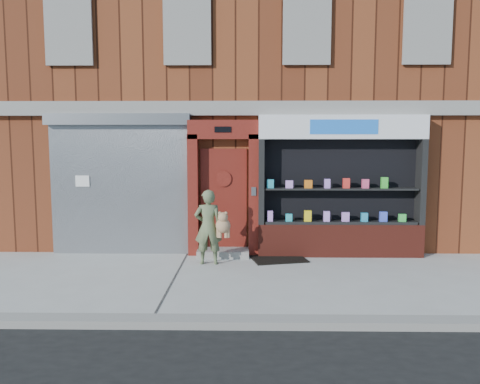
{
  "coord_description": "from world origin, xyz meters",
  "views": [
    {
      "loc": [
        -0.23,
        -8.12,
        2.44
      ],
      "look_at": [
        -0.38,
        1.0,
        1.46
      ],
      "focal_mm": 35.0,
      "sensor_mm": 36.0,
      "label": 1
    }
  ],
  "objects": [
    {
      "name": "ground",
      "position": [
        0.0,
        0.0,
        0.0
      ],
      "size": [
        80.0,
        80.0,
        0.0
      ],
      "primitive_type": "plane",
      "color": "#9E9E99",
      "rests_on": "ground"
    },
    {
      "name": "red_door_bay",
      "position": [
        -0.75,
        1.86,
        1.46
      ],
      "size": [
        1.52,
        0.58,
        2.9
      ],
      "color": "#53130E",
      "rests_on": "ground"
    },
    {
      "name": "doormat",
      "position": [
        0.42,
        1.42,
        0.01
      ],
      "size": [
        1.23,
        0.99,
        0.03
      ],
      "primitive_type": "cube",
      "rotation": [
        0.0,
        0.0,
        0.23
      ],
      "color": "black",
      "rests_on": "ground"
    },
    {
      "name": "pharmacy_bay",
      "position": [
        1.75,
        1.81,
        1.37
      ],
      "size": [
        3.5,
        0.41,
        3.0
      ],
      "color": "maroon",
      "rests_on": "ground"
    },
    {
      "name": "shutter_bay",
      "position": [
        -3.0,
        1.93,
        1.72
      ],
      "size": [
        3.1,
        0.3,
        3.04
      ],
      "color": "gray",
      "rests_on": "ground"
    },
    {
      "name": "curb",
      "position": [
        0.0,
        -2.15,
        0.06
      ],
      "size": [
        60.0,
        0.3,
        0.12
      ],
      "primitive_type": "cube",
      "color": "gray",
      "rests_on": "ground"
    },
    {
      "name": "woman",
      "position": [
        -0.98,
        1.06,
        0.76
      ],
      "size": [
        0.73,
        0.39,
        1.5
      ],
      "color": "#576543",
      "rests_on": "ground"
    },
    {
      "name": "building",
      "position": [
        -0.0,
        5.99,
        4.0
      ],
      "size": [
        12.0,
        8.16,
        8.0
      ],
      "color": "#5C2715",
      "rests_on": "ground"
    }
  ]
}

